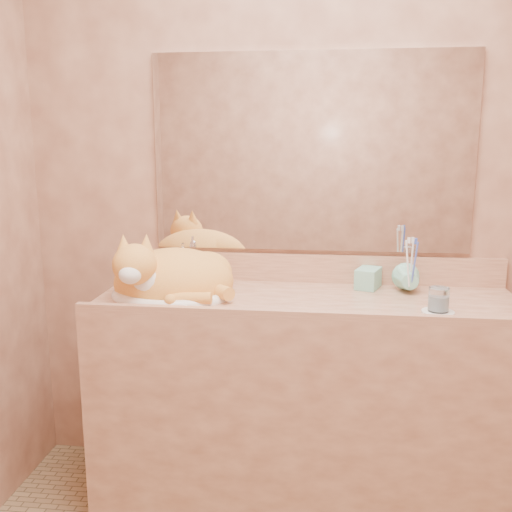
# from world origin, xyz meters

# --- Properties ---
(wall_back) EXTENTS (2.40, 0.02, 2.50)m
(wall_back) POSITION_xyz_m (0.00, 1.00, 1.25)
(wall_back) COLOR brown
(wall_back) RESTS_ON ground
(wall_front) EXTENTS (2.40, 0.02, 2.50)m
(wall_front) POSITION_xyz_m (0.00, -1.00, 1.25)
(wall_front) COLOR brown
(wall_front) RESTS_ON ground
(vanity_counter) EXTENTS (1.60, 0.55, 0.85)m
(vanity_counter) POSITION_xyz_m (0.00, 0.72, 0.42)
(vanity_counter) COLOR #915941
(vanity_counter) RESTS_ON floor
(mirror) EXTENTS (1.30, 0.02, 0.80)m
(mirror) POSITION_xyz_m (0.00, 0.99, 1.39)
(mirror) COLOR white
(mirror) RESTS_ON wall_back
(sink_basin) EXTENTS (0.49, 0.42, 0.14)m
(sink_basin) POSITION_xyz_m (-0.52, 0.70, 0.92)
(sink_basin) COLOR white
(sink_basin) RESTS_ON vanity_counter
(faucet) EXTENTS (0.07, 0.12, 0.16)m
(faucet) POSITION_xyz_m (-0.52, 0.88, 0.93)
(faucet) COLOR silver
(faucet) RESTS_ON vanity_counter
(cat) EXTENTS (0.54, 0.48, 0.26)m
(cat) POSITION_xyz_m (-0.53, 0.71, 0.93)
(cat) COLOR orange
(cat) RESTS_ON sink_basin
(soap_dispenser) EXTENTS (0.11, 0.11, 0.19)m
(soap_dispenser) POSITION_xyz_m (0.22, 0.85, 0.94)
(soap_dispenser) COLOR #7FCBB2
(soap_dispenser) RESTS_ON vanity_counter
(toothbrush_cup) EXTENTS (0.12, 0.12, 0.10)m
(toothbrush_cup) POSITION_xyz_m (0.40, 0.81, 0.90)
(toothbrush_cup) COLOR #7FCBB2
(toothbrush_cup) RESTS_ON vanity_counter
(toothbrushes) EXTENTS (0.04, 0.04, 0.23)m
(toothbrushes) POSITION_xyz_m (0.40, 0.81, 0.99)
(toothbrushes) COLOR silver
(toothbrushes) RESTS_ON toothbrush_cup
(saucer) EXTENTS (0.11, 0.11, 0.01)m
(saucer) POSITION_xyz_m (0.46, 0.58, 0.85)
(saucer) COLOR white
(saucer) RESTS_ON vanity_counter
(water_glass) EXTENTS (0.07, 0.07, 0.08)m
(water_glass) POSITION_xyz_m (0.46, 0.58, 0.90)
(water_glass) COLOR white
(water_glass) RESTS_ON saucer
(lotion_bottle) EXTENTS (0.05, 0.05, 0.12)m
(lotion_bottle) POSITION_xyz_m (-0.60, 0.90, 0.91)
(lotion_bottle) COLOR silver
(lotion_bottle) RESTS_ON vanity_counter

